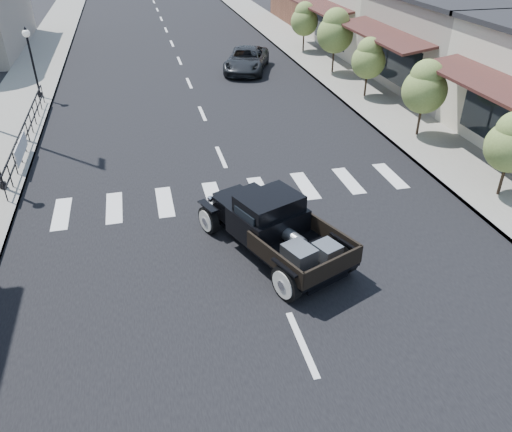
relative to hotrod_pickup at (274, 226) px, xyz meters
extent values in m
plane|color=black|center=(-0.31, -0.49, -0.86)|extent=(120.00, 120.00, 0.00)
cube|color=black|center=(-0.31, 14.51, -0.85)|extent=(14.00, 80.00, 0.02)
cube|color=gray|center=(-8.81, 14.51, -0.78)|extent=(3.00, 80.00, 0.15)
cube|color=gray|center=(8.19, 14.51, -0.78)|extent=(3.00, 80.00, 0.15)
cube|color=gray|center=(14.69, 12.51, 1.39)|extent=(10.00, 9.00, 4.50)
cube|color=beige|center=(14.69, 21.51, 1.39)|extent=(10.00, 9.00, 4.50)
imported|color=black|center=(3.33, 18.18, -0.20)|extent=(3.77, 5.22, 1.32)
camera|label=1|loc=(-3.13, -10.87, 7.21)|focal=35.00mm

